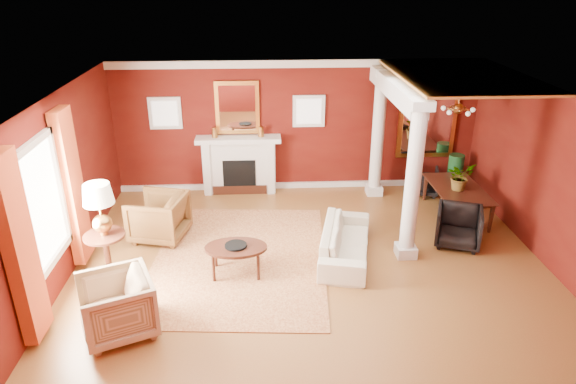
{
  "coord_description": "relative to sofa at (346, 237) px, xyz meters",
  "views": [
    {
      "loc": [
        -0.8,
        -7.42,
        4.68
      ],
      "look_at": [
        -0.36,
        0.59,
        1.15
      ],
      "focal_mm": 32.0,
      "sensor_mm": 36.0,
      "label": 1
    }
  ],
  "objects": [
    {
      "name": "ground",
      "position": [
        -0.63,
        -0.34,
        -0.39
      ],
      "size": [
        8.0,
        8.0,
        0.0
      ],
      "primitive_type": "plane",
      "color": "brown",
      "rests_on": "ground"
    },
    {
      "name": "room_shell",
      "position": [
        -0.63,
        -0.34,
        1.63
      ],
      "size": [
        8.04,
        7.04,
        2.92
      ],
      "color": "#55140B",
      "rests_on": "ground"
    },
    {
      "name": "fireplace",
      "position": [
        -1.93,
        2.97,
        0.26
      ],
      "size": [
        1.85,
        0.42,
        1.29
      ],
      "color": "silver",
      "rests_on": "ground"
    },
    {
      "name": "overmantel_mirror",
      "position": [
        -1.93,
        3.11,
        1.51
      ],
      "size": [
        0.95,
        0.07,
        1.15
      ],
      "color": "gold",
      "rests_on": "fireplace"
    },
    {
      "name": "flank_window_left",
      "position": [
        -3.48,
        3.12,
        1.41
      ],
      "size": [
        0.7,
        0.07,
        0.7
      ],
      "color": "silver",
      "rests_on": "room_shell"
    },
    {
      "name": "flank_window_right",
      "position": [
        -0.38,
        3.12,
        1.41
      ],
      "size": [
        0.7,
        0.07,
        0.7
      ],
      "color": "silver",
      "rests_on": "room_shell"
    },
    {
      "name": "left_window",
      "position": [
        -4.53,
        -0.94,
        1.04
      ],
      "size": [
        0.21,
        2.55,
        2.6
      ],
      "color": "white",
      "rests_on": "room_shell"
    },
    {
      "name": "column_front",
      "position": [
        1.07,
        -0.04,
        1.04
      ],
      "size": [
        0.36,
        0.36,
        2.8
      ],
      "color": "silver",
      "rests_on": "ground"
    },
    {
      "name": "column_back",
      "position": [
        1.07,
        2.66,
        1.04
      ],
      "size": [
        0.36,
        0.36,
        2.8
      ],
      "color": "silver",
      "rests_on": "ground"
    },
    {
      "name": "header_beam",
      "position": [
        1.07,
        1.56,
        2.23
      ],
      "size": [
        0.3,
        3.2,
        0.32
      ],
      "primitive_type": "cube",
      "color": "silver",
      "rests_on": "column_front"
    },
    {
      "name": "amber_ceiling",
      "position": [
        2.22,
        1.41,
        2.48
      ],
      "size": [
        2.3,
        3.4,
        0.04
      ],
      "primitive_type": "cube",
      "color": "gold",
      "rests_on": "room_shell"
    },
    {
      "name": "dining_mirror",
      "position": [
        2.27,
        3.11,
        1.16
      ],
      "size": [
        1.3,
        0.07,
        1.7
      ],
      "color": "gold",
      "rests_on": "room_shell"
    },
    {
      "name": "chandelier",
      "position": [
        2.27,
        1.46,
        1.86
      ],
      "size": [
        0.6,
        0.62,
        0.75
      ],
      "color": "#AE7736",
      "rests_on": "room_shell"
    },
    {
      "name": "crown_trim",
      "position": [
        -0.63,
        3.12,
        2.43
      ],
      "size": [
        8.0,
        0.08,
        0.16
      ],
      "primitive_type": "cube",
      "color": "silver",
      "rests_on": "room_shell"
    },
    {
      "name": "base_trim",
      "position": [
        -0.63,
        3.12,
        -0.33
      ],
      "size": [
        8.0,
        0.08,
        0.12
      ],
      "primitive_type": "cube",
      "color": "silver",
      "rests_on": "ground"
    },
    {
      "name": "rug",
      "position": [
        -1.85,
        -0.01,
        -0.38
      ],
      "size": [
        3.23,
        4.14,
        0.02
      ],
      "primitive_type": "cube",
      "rotation": [
        0.0,
        0.0,
        -0.07
      ],
      "color": "maroon",
      "rests_on": "ground"
    },
    {
      "name": "sofa",
      "position": [
        0.0,
        0.0,
        0.0
      ],
      "size": [
        1.0,
        2.06,
        0.77
      ],
      "primitive_type": "imported",
      "rotation": [
        0.0,
        0.0,
        1.35
      ],
      "color": "beige",
      "rests_on": "ground"
    },
    {
      "name": "armchair_leopard",
      "position": [
        -3.36,
        0.85,
        0.09
      ],
      "size": [
        1.06,
        1.11,
        0.96
      ],
      "primitive_type": "imported",
      "rotation": [
        0.0,
        0.0,
        -1.8
      ],
      "color": "black",
      "rests_on": "ground"
    },
    {
      "name": "armchair_stripe",
      "position": [
        -3.45,
        -1.87,
        0.09
      ],
      "size": [
        1.16,
        1.19,
        0.96
      ],
      "primitive_type": "imported",
      "rotation": [
        0.0,
        0.0,
        -1.17
      ],
      "color": "tan",
      "rests_on": "ground"
    },
    {
      "name": "coffee_table",
      "position": [
        -1.88,
        -0.46,
        0.08
      ],
      "size": [
        1.02,
        1.02,
        0.51
      ],
      "rotation": [
        0.0,
        0.0,
        -0.07
      ],
      "color": "black",
      "rests_on": "ground"
    },
    {
      "name": "coffee_book",
      "position": [
        -1.95,
        -0.52,
        0.23
      ],
      "size": [
        0.14,
        0.07,
        0.2
      ],
      "primitive_type": "imported",
      "rotation": [
        0.0,
        0.0,
        0.41
      ],
      "color": "black",
      "rests_on": "coffee_table"
    },
    {
      "name": "side_table",
      "position": [
        -3.97,
        -0.4,
        0.73
      ],
      "size": [
        0.66,
        0.66,
        1.64
      ],
      "rotation": [
        0.0,
        0.0,
        0.22
      ],
      "color": "black",
      "rests_on": "ground"
    },
    {
      "name": "dining_table",
      "position": [
        2.53,
        1.5,
        0.09
      ],
      "size": [
        0.62,
        1.73,
        0.96
      ],
      "primitive_type": "imported",
      "rotation": [
        0.0,
        0.0,
        1.58
      ],
      "color": "black",
      "rests_on": "ground"
    },
    {
      "name": "dining_chair_near",
      "position": [
        2.11,
        0.31,
        0.01
      ],
      "size": [
        0.98,
        0.95,
        0.8
      ],
      "primitive_type": "imported",
      "rotation": [
        0.0,
        0.0,
        -0.36
      ],
      "color": "black",
      "rests_on": "ground"
    },
    {
      "name": "dining_chair_far",
      "position": [
        2.15,
        2.63,
        -0.06
      ],
      "size": [
        0.76,
        0.73,
        0.66
      ],
      "primitive_type": "imported",
      "rotation": [
        0.0,
        0.0,
        2.91
      ],
      "color": "black",
      "rests_on": "ground"
    },
    {
      "name": "green_urn",
      "position": [
        2.87,
        2.66,
        -0.03
      ],
      "size": [
        0.38,
        0.38,
        0.9
      ],
      "color": "#15441D",
      "rests_on": "ground"
    },
    {
      "name": "potted_plant",
      "position": [
        2.48,
        1.44,
        0.79
      ],
      "size": [
        0.69,
        0.72,
        0.44
      ],
      "primitive_type": "imported",
      "rotation": [
        0.0,
        0.0,
        0.4
      ],
      "color": "#26591E",
      "rests_on": "dining_table"
    }
  ]
}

